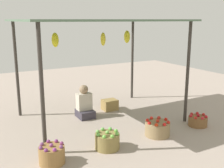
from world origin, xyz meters
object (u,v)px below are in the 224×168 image
(vendor_person, at_px, (85,105))
(basket_red_apples, at_px, (198,121))
(basket_purple_onions, at_px, (52,155))
(wooden_crate_near_vendor, at_px, (110,105))
(basket_red_tomatoes, at_px, (157,128))
(basket_green_apples, at_px, (107,141))

(vendor_person, relative_size, basket_red_apples, 1.91)
(basket_purple_onions, bearing_deg, wooden_crate_near_vendor, 42.57)
(basket_purple_onions, height_order, wooden_crate_near_vendor, basket_purple_onions)
(basket_red_tomatoes, bearing_deg, basket_red_apples, -0.78)
(vendor_person, bearing_deg, basket_red_tomatoes, -63.43)
(vendor_person, relative_size, basket_purple_onions, 1.86)
(basket_green_apples, distance_m, basket_red_apples, 2.25)
(wooden_crate_near_vendor, bearing_deg, basket_red_apples, -58.40)
(basket_purple_onions, distance_m, basket_red_tomatoes, 2.18)
(basket_purple_onions, bearing_deg, vendor_person, 52.80)
(basket_green_apples, xyz_separation_m, basket_red_apples, (2.25, 0.01, -0.04))
(basket_red_apples, distance_m, wooden_crate_near_vendor, 2.23)
(vendor_person, height_order, basket_purple_onions, vendor_person)
(vendor_person, xyz_separation_m, basket_green_apples, (-0.30, -1.72, -0.15))
(basket_red_apples, height_order, wooden_crate_near_vendor, basket_red_apples)
(basket_red_apples, bearing_deg, basket_purple_onions, -179.28)
(basket_red_tomatoes, distance_m, basket_red_apples, 1.10)
(vendor_person, xyz_separation_m, basket_purple_onions, (-1.33, -1.75, -0.15))
(basket_green_apples, bearing_deg, basket_red_tomatoes, 1.26)
(basket_purple_onions, relative_size, basket_green_apples, 0.94)
(basket_green_apples, bearing_deg, basket_purple_onions, -178.29)
(vendor_person, height_order, basket_red_apples, vendor_person)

